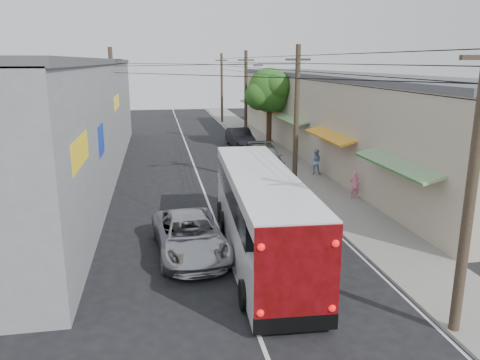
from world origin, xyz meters
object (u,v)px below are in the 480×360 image
(coach_bus, at_px, (260,213))
(jeepney, at_px, (190,236))
(parked_car_mid, at_px, (258,153))
(parked_car_far, at_px, (240,137))
(pedestrian_near, at_px, (354,185))
(parked_suv, at_px, (265,158))
(pedestrian_far, at_px, (316,161))

(coach_bus, distance_m, jeepney, 2.80)
(parked_car_mid, xyz_separation_m, parked_car_far, (-0.11, 6.98, 0.03))
(pedestrian_near, bearing_deg, jeepney, 44.07)
(coach_bus, bearing_deg, parked_suv, 79.06)
(coach_bus, distance_m, parked_suv, 14.34)
(pedestrian_near, bearing_deg, parked_suv, -56.83)
(parked_car_far, height_order, pedestrian_near, pedestrian_near)
(coach_bus, distance_m, parked_car_mid, 16.31)
(parked_suv, bearing_deg, jeepney, -107.54)
(jeepney, relative_size, parked_suv, 0.99)
(coach_bus, xyz_separation_m, parked_car_far, (3.29, 22.91, -0.86))
(jeepney, xyz_separation_m, parked_car_far, (5.89, 22.42, 0.04))
(parked_suv, relative_size, pedestrian_far, 3.40)
(jeepney, height_order, pedestrian_far, pedestrian_far)
(coach_bus, relative_size, parked_suv, 2.06)
(jeepney, height_order, parked_suv, parked_suv)
(jeepney, xyz_separation_m, pedestrian_near, (9.00, 5.59, 0.11))
(parked_suv, height_order, pedestrian_near, pedestrian_near)
(parked_suv, xyz_separation_m, pedestrian_far, (2.82, -2.21, 0.13))
(coach_bus, height_order, pedestrian_near, coach_bus)
(parked_suv, xyz_separation_m, pedestrian_near, (3.00, -7.83, 0.07))
(coach_bus, relative_size, parked_car_mid, 2.50)
(coach_bus, xyz_separation_m, pedestrian_near, (6.40, 6.08, -0.80))
(jeepney, height_order, pedestrian_near, pedestrian_near)
(parked_car_mid, bearing_deg, jeepney, -109.88)
(jeepney, relative_size, parked_car_far, 1.12)
(parked_car_far, height_order, pedestrian_far, pedestrian_far)
(parked_car_mid, bearing_deg, parked_suv, -88.65)
(pedestrian_far, bearing_deg, pedestrian_near, 119.52)
(parked_suv, bearing_deg, parked_car_mid, 96.54)
(pedestrian_near, height_order, pedestrian_far, pedestrian_far)
(coach_bus, relative_size, pedestrian_near, 7.62)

